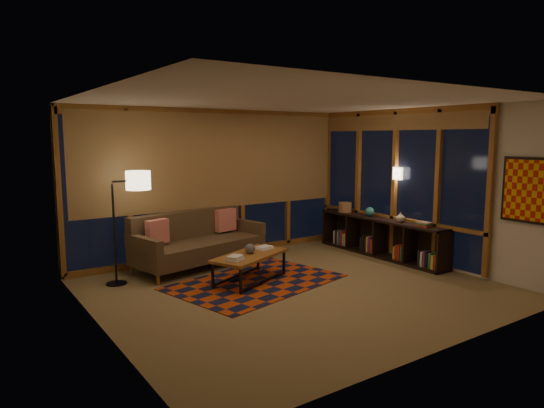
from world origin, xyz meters
TOP-DOWN VIEW (x-y plane):
  - floor at (0.00, 0.00)m, footprint 5.50×5.00m
  - ceiling at (0.00, 0.00)m, footprint 5.50×5.00m
  - walls at (0.00, 0.00)m, footprint 5.51×5.01m
  - window_wall_back at (0.00, 2.43)m, footprint 5.30×0.16m
  - window_wall_right at (2.68, 0.60)m, footprint 0.16×3.70m
  - wall_art at (2.71, -1.85)m, footprint 0.06×0.74m
  - wall_sconce at (2.62, 0.45)m, footprint 0.12×0.18m
  - sofa at (-0.62, 1.89)m, footprint 2.39×1.35m
  - pillow_left at (-1.37, 1.88)m, footprint 0.40×0.23m
  - pillow_right at (0.07, 2.23)m, footprint 0.42×0.20m
  - area_rug at (-0.32, 0.60)m, footprint 2.83×2.20m
  - coffee_table at (-0.37, 0.67)m, footprint 1.43×1.07m
  - book_stack_a at (-0.75, 0.49)m, footprint 0.31×0.29m
  - book_stack_b at (-0.00, 0.84)m, footprint 0.31×0.27m
  - ceramic_pot at (-0.35, 0.71)m, footprint 0.19×0.19m
  - floor_lamp at (-2.10, 1.71)m, footprint 0.57×0.38m
  - bookshelf at (2.49, 0.70)m, footprint 0.40×2.84m
  - basket at (2.47, 1.65)m, footprint 0.30×0.30m
  - teal_bowl at (2.49, 0.99)m, footprint 0.22×0.22m
  - vase at (2.49, 0.24)m, footprint 0.19×0.19m
  - shelf_book_stack at (2.49, -0.27)m, footprint 0.19×0.26m

SIDE VIEW (x-z plane):
  - floor at x=0.00m, z-range -0.01..0.01m
  - area_rug at x=-0.32m, z-range 0.00..0.01m
  - coffee_table at x=-0.37m, z-range 0.00..0.43m
  - bookshelf at x=2.49m, z-range 0.00..0.71m
  - book_stack_b at x=0.00m, z-range 0.43..0.49m
  - sofa at x=-0.62m, z-range 0.00..0.92m
  - book_stack_a at x=-0.75m, z-range 0.43..0.50m
  - ceramic_pot at x=-0.35m, z-range 0.43..0.59m
  - pillow_left at x=-1.37m, z-range 0.46..0.85m
  - pillow_right at x=0.07m, z-range 0.46..0.86m
  - shelf_book_stack at x=2.49m, z-range 0.71..0.79m
  - teal_bowl at x=2.49m, z-range 0.71..0.89m
  - vase at x=2.49m, z-range 0.71..0.89m
  - basket at x=2.47m, z-range 0.71..0.90m
  - floor_lamp at x=-2.10m, z-range 0.00..1.70m
  - walls at x=0.00m, z-range 0.00..2.70m
  - window_wall_back at x=0.00m, z-range 0.05..2.65m
  - window_wall_right at x=2.68m, z-range 0.05..2.65m
  - wall_art at x=2.71m, z-range 0.98..1.92m
  - wall_sconce at x=2.62m, z-range 1.44..1.66m
  - ceiling at x=0.00m, z-range 2.70..2.71m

